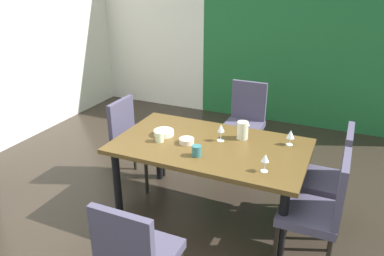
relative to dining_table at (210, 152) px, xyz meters
name	(u,v)px	position (x,y,z in m)	size (l,w,h in m)	color
ground_plane	(157,234)	(-0.31, -0.46, -0.66)	(5.42, 6.37, 0.02)	#2E251D
back_panel_interior	(152,26)	(-2.08, 2.67, 0.65)	(1.88, 0.10, 2.61)	silver
garden_window_panel	(326,37)	(0.63, 2.67, 0.65)	(3.54, 0.10, 2.61)	#1F6231
dining_table	(210,152)	(0.00, 0.00, 0.00)	(1.69, 0.99, 0.74)	brown
chair_head_near	(135,254)	(-0.02, -1.24, -0.14)	(0.44, 0.44, 0.90)	#47425A
chair_head_far	(245,118)	(-0.04, 1.25, -0.13)	(0.44, 0.45, 0.94)	#47425A
chair_left_far	(132,137)	(-0.99, 0.27, -0.14)	(0.44, 0.44, 0.91)	#47425A
chair_right_far	(328,174)	(0.99, 0.27, -0.13)	(0.44, 0.44, 0.96)	#47425A
chair_right_near	(321,207)	(0.99, -0.27, -0.13)	(0.44, 0.44, 0.95)	#47425A
wine_glass_south	(221,129)	(0.06, 0.10, 0.20)	(0.07, 0.07, 0.16)	silver
wine_glass_north	(291,135)	(0.64, 0.27, 0.18)	(0.07, 0.07, 0.14)	silver
wine_glass_corner	(265,159)	(0.55, -0.28, 0.19)	(0.06, 0.06, 0.15)	silver
serving_bowl_near_shelf	(187,141)	(-0.20, -0.07, 0.11)	(0.13, 0.13, 0.05)	beige
serving_bowl_left	(164,133)	(-0.47, 0.01, 0.11)	(0.19, 0.19, 0.05)	silver
cup_right	(159,137)	(-0.44, -0.13, 0.13)	(0.08, 0.08, 0.09)	beige
cup_rear	(197,151)	(-0.02, -0.25, 0.13)	(0.08, 0.08, 0.09)	#316C6F
pitcher_front	(243,130)	(0.22, 0.23, 0.17)	(0.11, 0.10, 0.16)	silver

